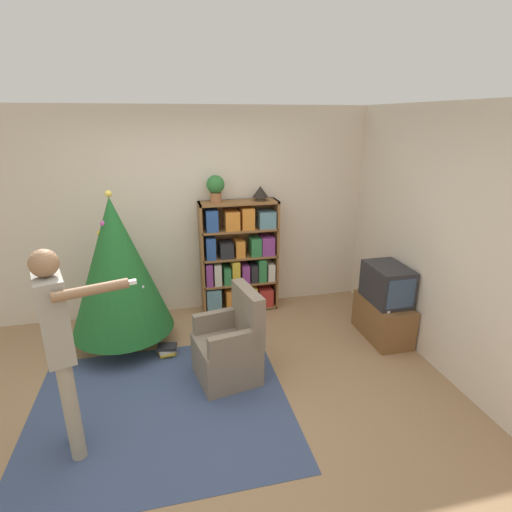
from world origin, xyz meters
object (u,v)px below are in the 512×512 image
(armchair, at_px, (230,348))
(christmas_tree, at_px, (117,267))
(table_lamp, at_px, (260,192))
(standing_person, at_px, (59,339))
(television, at_px, (387,284))
(potted_plant, at_px, (216,187))
(bookshelf, at_px, (240,260))

(armchair, bearing_deg, christmas_tree, -139.21)
(christmas_tree, bearing_deg, table_lamp, 19.94)
(christmas_tree, distance_m, standing_person, 1.50)
(armchair, bearing_deg, television, 89.92)
(christmas_tree, height_order, armchair, christmas_tree)
(television, height_order, potted_plant, potted_plant)
(bookshelf, distance_m, table_lamp, 0.92)
(table_lamp, bearing_deg, television, -42.44)
(christmas_tree, bearing_deg, bookshelf, 23.17)
(bookshelf, height_order, television, bookshelf)
(christmas_tree, xyz_separation_m, standing_person, (-0.25, -1.48, 0.02))
(armchair, distance_m, potted_plant, 1.98)
(television, bearing_deg, potted_plant, 147.98)
(standing_person, height_order, table_lamp, table_lamp)
(standing_person, distance_m, potted_plant, 2.62)
(christmas_tree, height_order, standing_person, christmas_tree)
(armchair, height_order, standing_person, standing_person)
(bookshelf, distance_m, christmas_tree, 1.58)
(television, height_order, standing_person, standing_person)
(christmas_tree, bearing_deg, armchair, -38.32)
(television, xyz_separation_m, potted_plant, (-1.77, 1.11, 0.98))
(television, bearing_deg, standing_person, -162.66)
(armchair, relative_size, potted_plant, 2.80)
(armchair, xyz_separation_m, table_lamp, (0.65, 1.46, 1.25))
(standing_person, relative_size, potted_plant, 5.00)
(standing_person, height_order, potted_plant, potted_plant)
(bookshelf, relative_size, standing_person, 0.89)
(christmas_tree, xyz_separation_m, table_lamp, (1.71, 0.62, 0.62))
(television, relative_size, armchair, 0.62)
(armchair, bearing_deg, standing_person, -75.06)
(armchair, relative_size, table_lamp, 4.60)
(bookshelf, xyz_separation_m, television, (1.49, -1.10, -0.02))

